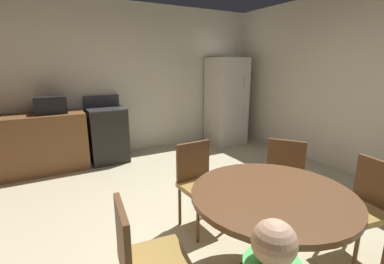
{
  "coord_description": "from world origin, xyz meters",
  "views": [
    {
      "loc": [
        -1.29,
        -1.87,
        1.64
      ],
      "look_at": [
        0.21,
        0.85,
        0.85
      ],
      "focal_mm": 25.37,
      "sensor_mm": 36.0,
      "label": 1
    }
  ],
  "objects_px": {
    "chair_northeast": "(284,178)",
    "chair_north": "(199,180)",
    "oven_range": "(107,134)",
    "microwave": "(50,105)",
    "refrigerator": "(226,101)",
    "chair_east": "(364,204)",
    "dining_table": "(271,213)",
    "chair_west": "(144,259)"
  },
  "relations": [
    {
      "from": "refrigerator",
      "to": "chair_north",
      "type": "relative_size",
      "value": 2.02
    },
    {
      "from": "dining_table",
      "to": "chair_east",
      "type": "distance_m",
      "value": 0.93
    },
    {
      "from": "oven_range",
      "to": "chair_northeast",
      "type": "distance_m",
      "value": 3.06
    },
    {
      "from": "microwave",
      "to": "oven_range",
      "type": "bearing_deg",
      "value": 0.26
    },
    {
      "from": "chair_west",
      "to": "oven_range",
      "type": "bearing_deg",
      "value": 88.04
    },
    {
      "from": "oven_range",
      "to": "microwave",
      "type": "relative_size",
      "value": 2.5
    },
    {
      "from": "chair_north",
      "to": "chair_east",
      "type": "xyz_separation_m",
      "value": [
        0.97,
        -1.08,
        0.0
      ]
    },
    {
      "from": "refrigerator",
      "to": "chair_east",
      "type": "distance_m",
      "value": 3.67
    },
    {
      "from": "chair_north",
      "to": "microwave",
      "type": "bearing_deg",
      "value": -157.42
    },
    {
      "from": "microwave",
      "to": "dining_table",
      "type": "height_order",
      "value": "microwave"
    },
    {
      "from": "oven_range",
      "to": "microwave",
      "type": "distance_m",
      "value": 0.98
    },
    {
      "from": "dining_table",
      "to": "chair_north",
      "type": "height_order",
      "value": "chair_north"
    },
    {
      "from": "chair_east",
      "to": "chair_northeast",
      "type": "relative_size",
      "value": 1.0
    },
    {
      "from": "refrigerator",
      "to": "chair_east",
      "type": "bearing_deg",
      "value": -107.42
    },
    {
      "from": "dining_table",
      "to": "chair_north",
      "type": "relative_size",
      "value": 1.32
    },
    {
      "from": "chair_north",
      "to": "oven_range",
      "type": "bearing_deg",
      "value": -174.43
    },
    {
      "from": "refrigerator",
      "to": "dining_table",
      "type": "height_order",
      "value": "refrigerator"
    },
    {
      "from": "chair_northeast",
      "to": "refrigerator",
      "type": "bearing_deg",
      "value": -151.65
    },
    {
      "from": "dining_table",
      "to": "chair_east",
      "type": "bearing_deg",
      "value": -9.47
    },
    {
      "from": "oven_range",
      "to": "microwave",
      "type": "xyz_separation_m",
      "value": [
        -0.81,
        -0.0,
        0.56
      ]
    },
    {
      "from": "chair_east",
      "to": "chair_west",
      "type": "xyz_separation_m",
      "value": [
        -1.83,
        0.26,
        0.0
      ]
    },
    {
      "from": "microwave",
      "to": "chair_west",
      "type": "xyz_separation_m",
      "value": [
        0.33,
        -3.27,
        -0.53
      ]
    },
    {
      "from": "microwave",
      "to": "chair_east",
      "type": "xyz_separation_m",
      "value": [
        2.16,
        -3.53,
        -0.53
      ]
    },
    {
      "from": "microwave",
      "to": "chair_east",
      "type": "bearing_deg",
      "value": -58.55
    },
    {
      "from": "refrigerator",
      "to": "chair_northeast",
      "type": "xyz_separation_m",
      "value": [
        -1.27,
        -2.77,
        -0.38
      ]
    },
    {
      "from": "dining_table",
      "to": "chair_northeast",
      "type": "relative_size",
      "value": 1.32
    },
    {
      "from": "microwave",
      "to": "chair_northeast",
      "type": "relative_size",
      "value": 0.51
    },
    {
      "from": "microwave",
      "to": "chair_east",
      "type": "height_order",
      "value": "microwave"
    },
    {
      "from": "refrigerator",
      "to": "chair_north",
      "type": "xyz_separation_m",
      "value": [
        -2.06,
        -2.4,
        -0.38
      ]
    },
    {
      "from": "chair_north",
      "to": "chair_east",
      "type": "distance_m",
      "value": 1.45
    },
    {
      "from": "oven_range",
      "to": "chair_east",
      "type": "xyz_separation_m",
      "value": [
        1.35,
        -3.53,
        0.03
      ]
    },
    {
      "from": "chair_north",
      "to": "chair_west",
      "type": "distance_m",
      "value": 1.19
    },
    {
      "from": "chair_north",
      "to": "chair_northeast",
      "type": "bearing_deg",
      "value": 61.87
    },
    {
      "from": "refrigerator",
      "to": "dining_table",
      "type": "relative_size",
      "value": 1.53
    },
    {
      "from": "chair_north",
      "to": "chair_northeast",
      "type": "xyz_separation_m",
      "value": [
        0.79,
        -0.37,
        0.0
      ]
    },
    {
      "from": "refrigerator",
      "to": "chair_northeast",
      "type": "relative_size",
      "value": 2.02
    },
    {
      "from": "chair_northeast",
      "to": "chair_north",
      "type": "bearing_deg",
      "value": -61.87
    },
    {
      "from": "microwave",
      "to": "chair_east",
      "type": "relative_size",
      "value": 0.51
    },
    {
      "from": "chair_northeast",
      "to": "microwave",
      "type": "bearing_deg",
      "value": -91.94
    },
    {
      "from": "chair_east",
      "to": "dining_table",
      "type": "bearing_deg",
      "value": -0.0
    },
    {
      "from": "chair_north",
      "to": "chair_west",
      "type": "relative_size",
      "value": 1.0
    },
    {
      "from": "dining_table",
      "to": "chair_west",
      "type": "height_order",
      "value": "chair_west"
    }
  ]
}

